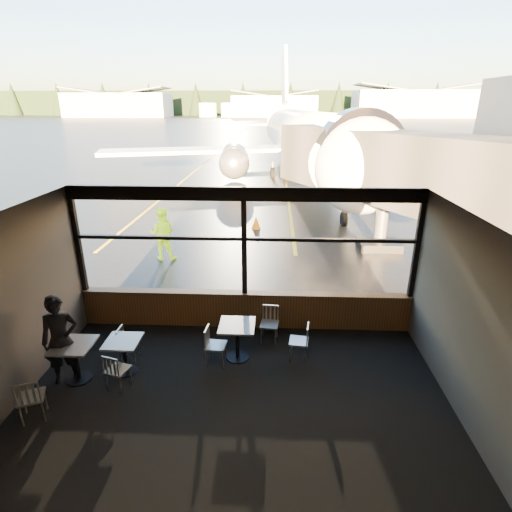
# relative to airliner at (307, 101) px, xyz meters

# --- Properties ---
(ground_plane) EXTENTS (520.00, 520.00, 0.00)m
(ground_plane) POSITION_rel_airliner_xyz_m (-2.86, 99.10, -5.41)
(ground_plane) COLOR black
(ground_plane) RESTS_ON ground
(carpet_floor) EXTENTS (8.00, 6.00, 0.01)m
(carpet_floor) POSITION_rel_airliner_xyz_m (-2.86, -23.90, -5.40)
(carpet_floor) COLOR black
(carpet_floor) RESTS_ON ground
(ceiling) EXTENTS (8.00, 6.00, 0.04)m
(ceiling) POSITION_rel_airliner_xyz_m (-2.86, -23.90, -1.91)
(ceiling) COLOR #38332D
(ceiling) RESTS_ON ground
(wall_right) EXTENTS (0.04, 6.00, 3.50)m
(wall_right) POSITION_rel_airliner_xyz_m (1.14, -23.90, -3.66)
(wall_right) COLOR #514941
(wall_right) RESTS_ON ground
(wall_back) EXTENTS (8.00, 0.04, 3.50)m
(wall_back) POSITION_rel_airliner_xyz_m (-2.86, -26.90, -3.66)
(wall_back) COLOR #514941
(wall_back) RESTS_ON ground
(window_sill) EXTENTS (8.00, 0.28, 0.90)m
(window_sill) POSITION_rel_airliner_xyz_m (-2.86, -20.90, -4.96)
(window_sill) COLOR #57351A
(window_sill) RESTS_ON ground
(window_header) EXTENTS (8.00, 0.18, 0.30)m
(window_header) POSITION_rel_airliner_xyz_m (-2.86, -20.90, -2.06)
(window_header) COLOR black
(window_header) RESTS_ON ground
(mullion_left) EXTENTS (0.12, 0.12, 2.60)m
(mullion_left) POSITION_rel_airliner_xyz_m (-6.81, -20.90, -3.21)
(mullion_left) COLOR black
(mullion_left) RESTS_ON ground
(mullion_centre) EXTENTS (0.12, 0.12, 2.60)m
(mullion_centre) POSITION_rel_airliner_xyz_m (-2.86, -20.90, -3.21)
(mullion_centre) COLOR black
(mullion_centre) RESTS_ON ground
(mullion_right) EXTENTS (0.12, 0.12, 2.60)m
(mullion_right) POSITION_rel_airliner_xyz_m (1.09, -20.90, -3.21)
(mullion_right) COLOR black
(mullion_right) RESTS_ON ground
(window_transom) EXTENTS (8.00, 0.10, 0.08)m
(window_transom) POSITION_rel_airliner_xyz_m (-2.86, -20.90, -3.11)
(window_transom) COLOR black
(window_transom) RESTS_ON ground
(airliner) EXTENTS (32.49, 37.85, 10.82)m
(airliner) POSITION_rel_airliner_xyz_m (0.00, 0.00, 0.00)
(airliner) COLOR white
(airliner) RESTS_ON ground_plane
(jet_bridge) EXTENTS (9.39, 11.47, 5.01)m
(jet_bridge) POSITION_rel_airliner_xyz_m (0.74, -15.40, -2.91)
(jet_bridge) COLOR #29292C
(jet_bridge) RESTS_ON ground_plane
(cafe_table_near) EXTENTS (0.75, 0.75, 0.83)m
(cafe_table_near) POSITION_rel_airliner_xyz_m (-2.93, -22.26, -5.00)
(cafe_table_near) COLOR gray
(cafe_table_near) RESTS_ON carpet_floor
(cafe_table_mid) EXTENTS (0.68, 0.68, 0.75)m
(cafe_table_mid) POSITION_rel_airliner_xyz_m (-5.19, -22.85, -5.03)
(cafe_table_mid) COLOR #9F9A92
(cafe_table_mid) RESTS_ON carpet_floor
(cafe_table_left) EXTENTS (0.75, 0.75, 0.83)m
(cafe_table_left) POSITION_rel_airliner_xyz_m (-6.06, -23.14, -5.00)
(cafe_table_left) COLOR #ABA59D
(cafe_table_left) RESTS_ON carpet_floor
(chair_near_e) EXTENTS (0.51, 0.51, 0.83)m
(chair_near_e) POSITION_rel_airliner_xyz_m (-1.60, -22.21, -4.99)
(chair_near_e) COLOR #BBB7A9
(chair_near_e) RESTS_ON carpet_floor
(chair_near_w) EXTENTS (0.51, 0.51, 0.86)m
(chair_near_w) POSITION_rel_airliner_xyz_m (-3.36, -22.47, -4.98)
(chair_near_w) COLOR #ADA89C
(chair_near_w) RESTS_ON carpet_floor
(chair_near_n) EXTENTS (0.52, 0.52, 0.86)m
(chair_near_n) POSITION_rel_airliner_xyz_m (-2.24, -21.55, -4.98)
(chair_near_n) COLOR #B7B2A6
(chair_near_n) RESTS_ON carpet_floor
(chair_mid_s) EXTENTS (0.56, 0.56, 0.82)m
(chair_mid_s) POSITION_rel_airliner_xyz_m (-5.14, -23.35, -5.00)
(chair_mid_s) COLOR #ABA59A
(chair_mid_s) RESTS_ON carpet_floor
(chair_mid_w) EXTENTS (0.45, 0.45, 0.79)m
(chair_mid_w) POSITION_rel_airliner_xyz_m (-5.24, -22.45, -5.01)
(chair_mid_w) COLOR beige
(chair_mid_w) RESTS_ON carpet_floor
(chair_left_s) EXTENTS (0.63, 0.63, 0.87)m
(chair_left_s) POSITION_rel_airliner_xyz_m (-6.34, -24.21, -4.97)
(chair_left_s) COLOR beige
(chair_left_s) RESTS_ON carpet_floor
(passenger) EXTENTS (0.80, 0.67, 1.86)m
(passenger) POSITION_rel_airliner_xyz_m (-6.27, -23.16, -4.48)
(passenger) COLOR black
(passenger) RESTS_ON carpet_floor
(ground_crew) EXTENTS (0.94, 0.75, 1.87)m
(ground_crew) POSITION_rel_airliner_xyz_m (-6.10, -16.37, -4.48)
(ground_crew) COLOR #BFF219
(ground_crew) RESTS_ON ground_plane
(cone_nose) EXTENTS (0.41, 0.41, 0.57)m
(cone_nose) POSITION_rel_airliner_xyz_m (-2.98, -12.48, -5.13)
(cone_nose) COLOR orange
(cone_nose) RESTS_ON ground_plane
(hangar_left) EXTENTS (45.00, 18.00, 11.00)m
(hangar_left) POSITION_rel_airliner_xyz_m (-72.86, 159.10, 0.09)
(hangar_left) COLOR silver
(hangar_left) RESTS_ON ground_plane
(hangar_mid) EXTENTS (38.00, 15.00, 10.00)m
(hangar_mid) POSITION_rel_airliner_xyz_m (-2.86, 164.10, -0.41)
(hangar_mid) COLOR silver
(hangar_mid) RESTS_ON ground_plane
(hangar_right) EXTENTS (50.00, 20.00, 12.00)m
(hangar_right) POSITION_rel_airliner_xyz_m (57.14, 157.10, 0.59)
(hangar_right) COLOR silver
(hangar_right) RESTS_ON ground_plane
(fuel_tank_a) EXTENTS (8.00, 8.00, 6.00)m
(fuel_tank_a) POSITION_rel_airliner_xyz_m (-32.86, 161.10, -2.41)
(fuel_tank_a) COLOR silver
(fuel_tank_a) RESTS_ON ground_plane
(fuel_tank_b) EXTENTS (8.00, 8.00, 6.00)m
(fuel_tank_b) POSITION_rel_airliner_xyz_m (-22.86, 161.10, -2.41)
(fuel_tank_b) COLOR silver
(fuel_tank_b) RESTS_ON ground_plane
(fuel_tank_c) EXTENTS (8.00, 8.00, 6.00)m
(fuel_tank_c) POSITION_rel_airliner_xyz_m (-12.86, 161.10, -2.41)
(fuel_tank_c) COLOR silver
(fuel_tank_c) RESTS_ON ground_plane
(treeline) EXTENTS (360.00, 3.00, 12.00)m
(treeline) POSITION_rel_airliner_xyz_m (-2.86, 189.10, 0.59)
(treeline) COLOR black
(treeline) RESTS_ON ground_plane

